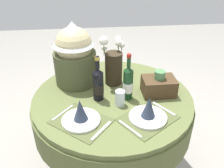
{
  "coord_description": "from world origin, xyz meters",
  "views": [
    {
      "loc": [
        -0.15,
        -1.43,
        1.73
      ],
      "look_at": [
        0.0,
        0.03,
        0.85
      ],
      "focal_mm": 38.13,
      "sensor_mm": 36.0,
      "label": 1
    }
  ],
  "objects_px": {
    "place_setting_left": "(81,116)",
    "place_setting_right": "(148,113)",
    "gift_tub_back_left": "(74,52)",
    "dining_table": "(112,113)",
    "flower_vase": "(113,65)",
    "wine_bottle_centre": "(128,83)",
    "tumbler_mid": "(120,98)",
    "wine_bottle_left": "(98,84)",
    "woven_basket_side_right": "(159,85)"
  },
  "relations": [
    {
      "from": "place_setting_left",
      "to": "place_setting_right",
      "type": "height_order",
      "value": "same"
    },
    {
      "from": "gift_tub_back_left",
      "to": "place_setting_left",
      "type": "bearing_deg",
      "value": -85.64
    },
    {
      "from": "dining_table",
      "to": "place_setting_right",
      "type": "height_order",
      "value": "place_setting_right"
    },
    {
      "from": "place_setting_left",
      "to": "flower_vase",
      "type": "relative_size",
      "value": 1.07
    },
    {
      "from": "wine_bottle_centre",
      "to": "tumbler_mid",
      "type": "relative_size",
      "value": 3.11
    },
    {
      "from": "place_setting_right",
      "to": "wine_bottle_left",
      "type": "bearing_deg",
      "value": 139.4
    },
    {
      "from": "woven_basket_side_right",
      "to": "place_setting_right",
      "type": "bearing_deg",
      "value": -116.87
    },
    {
      "from": "gift_tub_back_left",
      "to": "place_setting_right",
      "type": "bearing_deg",
      "value": -48.13
    },
    {
      "from": "wine_bottle_left",
      "to": "tumbler_mid",
      "type": "relative_size",
      "value": 2.99
    },
    {
      "from": "wine_bottle_centre",
      "to": "tumbler_mid",
      "type": "height_order",
      "value": "wine_bottle_centre"
    },
    {
      "from": "dining_table",
      "to": "place_setting_right",
      "type": "distance_m",
      "value": 0.4
    },
    {
      "from": "dining_table",
      "to": "wine_bottle_left",
      "type": "height_order",
      "value": "wine_bottle_left"
    },
    {
      "from": "dining_table",
      "to": "gift_tub_back_left",
      "type": "xyz_separation_m",
      "value": [
        -0.26,
        0.23,
        0.42
      ]
    },
    {
      "from": "dining_table",
      "to": "place_setting_right",
      "type": "xyz_separation_m",
      "value": [
        0.2,
        -0.28,
        0.2
      ]
    },
    {
      "from": "place_setting_right",
      "to": "dining_table",
      "type": "bearing_deg",
      "value": 124.43
    },
    {
      "from": "place_setting_left",
      "to": "gift_tub_back_left",
      "type": "distance_m",
      "value": 0.54
    },
    {
      "from": "wine_bottle_left",
      "to": "woven_basket_side_right",
      "type": "bearing_deg",
      "value": 3.11
    },
    {
      "from": "tumbler_mid",
      "to": "woven_basket_side_right",
      "type": "height_order",
      "value": "woven_basket_side_right"
    },
    {
      "from": "wine_bottle_left",
      "to": "wine_bottle_centre",
      "type": "bearing_deg",
      "value": -3.26
    },
    {
      "from": "flower_vase",
      "to": "gift_tub_back_left",
      "type": "bearing_deg",
      "value": 171.57
    },
    {
      "from": "tumbler_mid",
      "to": "wine_bottle_left",
      "type": "bearing_deg",
      "value": 148.41
    },
    {
      "from": "place_setting_right",
      "to": "gift_tub_back_left",
      "type": "distance_m",
      "value": 0.72
    },
    {
      "from": "woven_basket_side_right",
      "to": "tumbler_mid",
      "type": "bearing_deg",
      "value": -159.5
    },
    {
      "from": "place_setting_right",
      "to": "wine_bottle_centre",
      "type": "relative_size",
      "value": 1.25
    },
    {
      "from": "flower_vase",
      "to": "gift_tub_back_left",
      "type": "xyz_separation_m",
      "value": [
        -0.29,
        0.04,
        0.1
      ]
    },
    {
      "from": "place_setting_right",
      "to": "flower_vase",
      "type": "height_order",
      "value": "flower_vase"
    },
    {
      "from": "gift_tub_back_left",
      "to": "wine_bottle_centre",
      "type": "bearing_deg",
      "value": -36.06
    },
    {
      "from": "place_setting_left",
      "to": "woven_basket_side_right",
      "type": "bearing_deg",
      "value": 25.32
    },
    {
      "from": "wine_bottle_centre",
      "to": "tumbler_mid",
      "type": "bearing_deg",
      "value": -130.68
    },
    {
      "from": "place_setting_left",
      "to": "flower_vase",
      "type": "distance_m",
      "value": 0.53
    },
    {
      "from": "wine_bottle_left",
      "to": "tumbler_mid",
      "type": "xyz_separation_m",
      "value": [
        0.14,
        -0.09,
        -0.07
      ]
    },
    {
      "from": "place_setting_right",
      "to": "wine_bottle_left",
      "type": "relative_size",
      "value": 1.31
    },
    {
      "from": "wine_bottle_left",
      "to": "flower_vase",
      "type": "bearing_deg",
      "value": 58.76
    },
    {
      "from": "place_setting_right",
      "to": "gift_tub_back_left",
      "type": "bearing_deg",
      "value": 131.87
    },
    {
      "from": "flower_vase",
      "to": "woven_basket_side_right",
      "type": "height_order",
      "value": "flower_vase"
    },
    {
      "from": "wine_bottle_left",
      "to": "woven_basket_side_right",
      "type": "xyz_separation_m",
      "value": [
        0.44,
        0.02,
        -0.05
      ]
    },
    {
      "from": "place_setting_left",
      "to": "wine_bottle_left",
      "type": "relative_size",
      "value": 1.31
    },
    {
      "from": "place_setting_left",
      "to": "woven_basket_side_right",
      "type": "xyz_separation_m",
      "value": [
        0.56,
        0.27,
        0.02
      ]
    },
    {
      "from": "wine_bottle_centre",
      "to": "tumbler_mid",
      "type": "xyz_separation_m",
      "value": [
        -0.06,
        -0.08,
        -0.07
      ]
    },
    {
      "from": "tumbler_mid",
      "to": "gift_tub_back_left",
      "type": "distance_m",
      "value": 0.5
    },
    {
      "from": "wine_bottle_left",
      "to": "place_setting_right",
      "type": "bearing_deg",
      "value": -40.6
    },
    {
      "from": "wine_bottle_left",
      "to": "gift_tub_back_left",
      "type": "xyz_separation_m",
      "value": [
        -0.16,
        0.25,
        0.14
      ]
    },
    {
      "from": "place_setting_left",
      "to": "place_setting_right",
      "type": "bearing_deg",
      "value": -1.87
    },
    {
      "from": "place_setting_left",
      "to": "wine_bottle_centre",
      "type": "relative_size",
      "value": 1.26
    },
    {
      "from": "wine_bottle_centre",
      "to": "wine_bottle_left",
      "type": "bearing_deg",
      "value": 176.74
    },
    {
      "from": "flower_vase",
      "to": "wine_bottle_centre",
      "type": "xyz_separation_m",
      "value": [
        0.08,
        -0.22,
        -0.03
      ]
    },
    {
      "from": "flower_vase",
      "to": "dining_table",
      "type": "bearing_deg",
      "value": -98.19
    },
    {
      "from": "flower_vase",
      "to": "wine_bottle_centre",
      "type": "height_order",
      "value": "flower_vase"
    },
    {
      "from": "place_setting_left",
      "to": "gift_tub_back_left",
      "type": "bearing_deg",
      "value": 94.36
    },
    {
      "from": "place_setting_left",
      "to": "flower_vase",
      "type": "xyz_separation_m",
      "value": [
        0.25,
        0.45,
        0.11
      ]
    }
  ]
}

